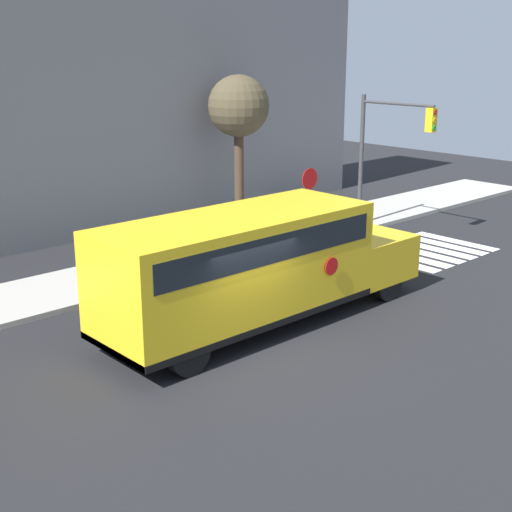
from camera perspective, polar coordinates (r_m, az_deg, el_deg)
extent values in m
plane|color=black|center=(16.42, -0.61, -7.55)|extent=(60.00, 60.00, 0.00)
cube|color=#B2ADA3|center=(21.35, -12.38, -1.94)|extent=(44.00, 3.00, 0.15)
cube|color=white|center=(23.46, 11.11, -0.36)|extent=(0.50, 3.20, 0.01)
cube|color=white|center=(24.00, 12.11, -0.03)|extent=(0.50, 3.20, 0.01)
cube|color=white|center=(24.56, 13.06, 0.28)|extent=(0.50, 3.20, 0.01)
cube|color=white|center=(25.12, 13.97, 0.59)|extent=(0.50, 3.20, 0.01)
cube|color=white|center=(25.69, 14.84, 0.87)|extent=(0.50, 3.20, 0.01)
cube|color=white|center=(26.27, 15.68, 1.15)|extent=(0.50, 3.20, 0.01)
cube|color=yellow|center=(16.88, -1.55, -0.80)|extent=(7.02, 2.50, 2.44)
cube|color=yellow|center=(20.24, 8.30, 0.16)|extent=(2.16, 2.50, 1.21)
cube|color=black|center=(17.26, -1.52, -4.42)|extent=(7.02, 2.54, 0.16)
cube|color=black|center=(16.69, -1.57, 1.40)|extent=(6.46, 2.53, 0.64)
cylinder|color=red|center=(17.35, 6.07, -0.83)|extent=(0.44, 0.02, 0.44)
cylinder|color=black|center=(20.99, 5.77, -0.73)|extent=(1.00, 0.30, 1.00)
cylinder|color=black|center=(19.69, 10.46, -2.10)|extent=(1.00, 0.30, 1.00)
cylinder|color=black|center=(16.80, -9.94, -5.39)|extent=(1.00, 0.30, 1.00)
cylinder|color=black|center=(15.15, -5.45, -7.70)|extent=(1.00, 0.30, 1.00)
cylinder|color=#38383A|center=(25.06, 4.19, 3.70)|extent=(0.07, 0.07, 2.29)
cylinder|color=red|center=(24.80, 4.32, 6.18)|extent=(0.74, 0.03, 0.74)
cylinder|color=#38383A|center=(27.00, 8.40, 7.40)|extent=(0.16, 0.16, 4.98)
cylinder|color=#38383A|center=(25.82, 11.26, 11.85)|extent=(0.10, 3.02, 0.10)
cube|color=yellow|center=(25.05, 13.84, 10.53)|extent=(0.28, 0.28, 0.80)
cylinder|color=red|center=(24.95, 14.17, 11.08)|extent=(0.18, 0.02, 0.18)
cylinder|color=#EAB214|center=(24.97, 14.13, 10.49)|extent=(0.18, 0.02, 0.18)
cylinder|color=green|center=(25.00, 14.08, 9.90)|extent=(0.18, 0.02, 0.18)
cylinder|color=#423323|center=(27.79, -1.37, 6.58)|extent=(0.37, 0.37, 3.79)
sphere|color=#4C422D|center=(27.46, -1.40, 11.92)|extent=(2.33, 2.33, 2.33)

